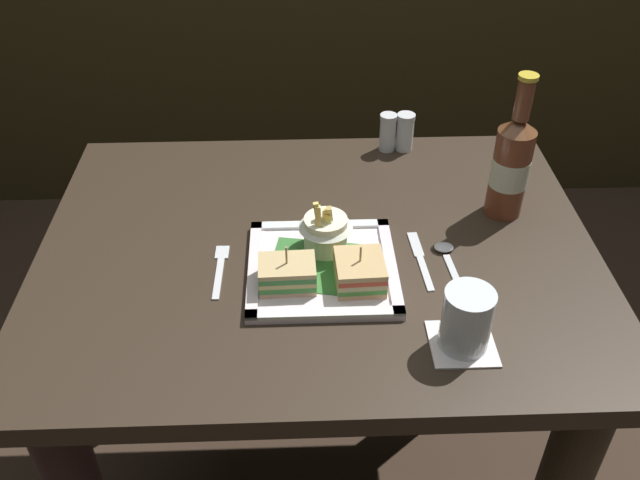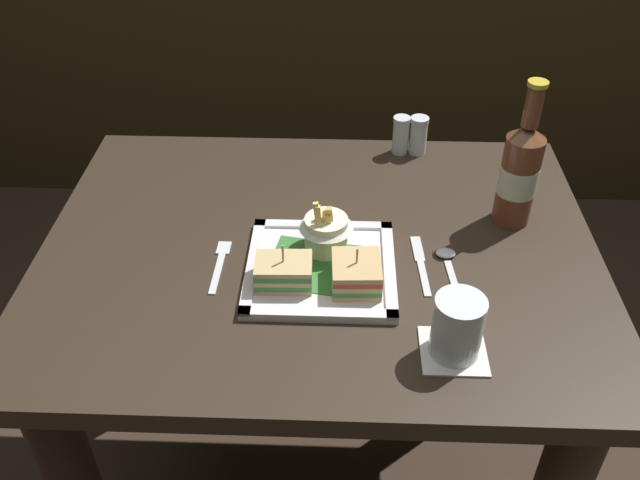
{
  "view_description": "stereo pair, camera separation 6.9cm",
  "coord_description": "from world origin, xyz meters",
  "px_view_note": "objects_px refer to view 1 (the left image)",
  "views": [
    {
      "loc": [
        -0.03,
        -0.97,
        1.52
      ],
      "look_at": [
        0.0,
        -0.04,
        0.79
      ],
      "focal_mm": 38.23,
      "sensor_mm": 36.0,
      "label": 1
    },
    {
      "loc": [
        0.04,
        -0.97,
        1.52
      ],
      "look_at": [
        0.0,
        -0.04,
        0.79
      ],
      "focal_mm": 38.23,
      "sensor_mm": 36.0,
      "label": 2
    }
  ],
  "objects_px": {
    "dining_table": "(318,316)",
    "water_glass": "(466,322)",
    "square_plate": "(322,268)",
    "beer_bottle": "(511,164)",
    "sandwich_half_left": "(287,274)",
    "fork": "(220,268)",
    "pepper_shaker": "(405,134)",
    "knife": "(420,258)",
    "fries_cup": "(325,228)",
    "salt_shaker": "(387,134)",
    "sandwich_half_right": "(360,272)",
    "spoon": "(446,254)"
  },
  "relations": [
    {
      "from": "beer_bottle",
      "to": "knife",
      "type": "xyz_separation_m",
      "value": [
        -0.18,
        -0.14,
        -0.11
      ]
    },
    {
      "from": "sandwich_half_left",
      "to": "fries_cup",
      "type": "distance_m",
      "value": 0.12
    },
    {
      "from": "knife",
      "to": "dining_table",
      "type": "bearing_deg",
      "value": 166.0
    },
    {
      "from": "water_glass",
      "to": "fork",
      "type": "distance_m",
      "value": 0.44
    },
    {
      "from": "sandwich_half_right",
      "to": "pepper_shaker",
      "type": "height_order",
      "value": "sandwich_half_right"
    },
    {
      "from": "knife",
      "to": "salt_shaker",
      "type": "xyz_separation_m",
      "value": [
        -0.02,
        0.38,
        0.04
      ]
    },
    {
      "from": "dining_table",
      "to": "knife",
      "type": "xyz_separation_m",
      "value": [
        0.18,
        -0.05,
        0.18
      ]
    },
    {
      "from": "spoon",
      "to": "pepper_shaker",
      "type": "bearing_deg",
      "value": 93.81
    },
    {
      "from": "sandwich_half_left",
      "to": "knife",
      "type": "bearing_deg",
      "value": 17.09
    },
    {
      "from": "beer_bottle",
      "to": "salt_shaker",
      "type": "bearing_deg",
      "value": 128.61
    },
    {
      "from": "pepper_shaker",
      "to": "beer_bottle",
      "type": "bearing_deg",
      "value": -57.22
    },
    {
      "from": "sandwich_half_right",
      "to": "beer_bottle",
      "type": "bearing_deg",
      "value": 35.32
    },
    {
      "from": "sandwich_half_right",
      "to": "spoon",
      "type": "bearing_deg",
      "value": 25.54
    },
    {
      "from": "square_plate",
      "to": "fries_cup",
      "type": "bearing_deg",
      "value": 81.65
    },
    {
      "from": "beer_bottle",
      "to": "water_glass",
      "type": "height_order",
      "value": "beer_bottle"
    },
    {
      "from": "sandwich_half_left",
      "to": "sandwich_half_right",
      "type": "height_order",
      "value": "sandwich_half_left"
    },
    {
      "from": "square_plate",
      "to": "beer_bottle",
      "type": "distance_m",
      "value": 0.41
    },
    {
      "from": "sandwich_half_right",
      "to": "beer_bottle",
      "type": "xyz_separation_m",
      "value": [
        0.3,
        0.21,
        0.07
      ]
    },
    {
      "from": "sandwich_half_left",
      "to": "fork",
      "type": "relative_size",
      "value": 0.67
    },
    {
      "from": "beer_bottle",
      "to": "knife",
      "type": "height_order",
      "value": "beer_bottle"
    },
    {
      "from": "spoon",
      "to": "sandwich_half_right",
      "type": "bearing_deg",
      "value": -154.46
    },
    {
      "from": "beer_bottle",
      "to": "knife",
      "type": "distance_m",
      "value": 0.25
    },
    {
      "from": "fries_cup",
      "to": "spoon",
      "type": "xyz_separation_m",
      "value": [
        0.22,
        -0.02,
        -0.05
      ]
    },
    {
      "from": "square_plate",
      "to": "water_glass",
      "type": "height_order",
      "value": "water_glass"
    },
    {
      "from": "dining_table",
      "to": "pepper_shaker",
      "type": "distance_m",
      "value": 0.45
    },
    {
      "from": "beer_bottle",
      "to": "salt_shaker",
      "type": "height_order",
      "value": "beer_bottle"
    },
    {
      "from": "sandwich_half_left",
      "to": "salt_shaker",
      "type": "xyz_separation_m",
      "value": [
        0.22,
        0.46,
        0.0
      ]
    },
    {
      "from": "fries_cup",
      "to": "salt_shaker",
      "type": "relative_size",
      "value": 1.31
    },
    {
      "from": "dining_table",
      "to": "water_glass",
      "type": "xyz_separation_m",
      "value": [
        0.21,
        -0.26,
        0.23
      ]
    },
    {
      "from": "spoon",
      "to": "water_glass",
      "type": "bearing_deg",
      "value": -94.04
    },
    {
      "from": "sandwich_half_left",
      "to": "water_glass",
      "type": "bearing_deg",
      "value": -27.3
    },
    {
      "from": "sandwich_half_right",
      "to": "dining_table",
      "type": "bearing_deg",
      "value": 119.31
    },
    {
      "from": "knife",
      "to": "spoon",
      "type": "height_order",
      "value": "spoon"
    },
    {
      "from": "beer_bottle",
      "to": "pepper_shaker",
      "type": "distance_m",
      "value": 0.3
    },
    {
      "from": "beer_bottle",
      "to": "fork",
      "type": "relative_size",
      "value": 1.99
    },
    {
      "from": "fries_cup",
      "to": "water_glass",
      "type": "bearing_deg",
      "value": -49.13
    },
    {
      "from": "sandwich_half_right",
      "to": "water_glass",
      "type": "relative_size",
      "value": 0.9
    },
    {
      "from": "sandwich_half_left",
      "to": "fries_cup",
      "type": "height_order",
      "value": "fries_cup"
    },
    {
      "from": "water_glass",
      "to": "knife",
      "type": "distance_m",
      "value": 0.22
    },
    {
      "from": "dining_table",
      "to": "sandwich_half_left",
      "type": "relative_size",
      "value": 10.53
    },
    {
      "from": "fries_cup",
      "to": "water_glass",
      "type": "distance_m",
      "value": 0.31
    },
    {
      "from": "knife",
      "to": "pepper_shaker",
      "type": "relative_size",
      "value": 1.92
    },
    {
      "from": "dining_table",
      "to": "square_plate",
      "type": "height_order",
      "value": "square_plate"
    },
    {
      "from": "spoon",
      "to": "salt_shaker",
      "type": "height_order",
      "value": "salt_shaker"
    },
    {
      "from": "knife",
      "to": "pepper_shaker",
      "type": "bearing_deg",
      "value": 86.65
    },
    {
      "from": "fries_cup",
      "to": "knife",
      "type": "bearing_deg",
      "value": -7.08
    },
    {
      "from": "sandwich_half_left",
      "to": "fork",
      "type": "xyz_separation_m",
      "value": [
        -0.12,
        0.06,
        -0.03
      ]
    },
    {
      "from": "square_plate",
      "to": "sandwich_half_left",
      "type": "distance_m",
      "value": 0.08
    },
    {
      "from": "water_glass",
      "to": "salt_shaker",
      "type": "height_order",
      "value": "water_glass"
    },
    {
      "from": "sandwich_half_left",
      "to": "sandwich_half_right",
      "type": "bearing_deg",
      "value": -0.0
    }
  ]
}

